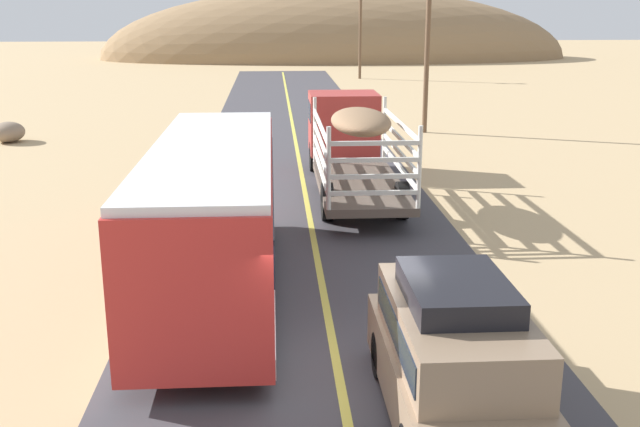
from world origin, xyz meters
The scene contains 10 objects.
ground_plane centered at (0.00, 0.00, 0.00)m, with size 240.00×240.00×0.00m, color tan.
road_surface centered at (0.00, 0.00, 0.01)m, with size 8.00×120.00×0.02m, color #423F44.
road_centre_line centered at (0.00, 0.00, 0.02)m, with size 0.16×117.60×0.00m, color #D8CC4C.
suv_near centered at (1.53, -1.38, 1.15)m, with size 1.90×4.62×2.29m.
livestock_truck centered at (1.58, 14.14, 1.79)m, with size 2.53×9.70×3.02m.
bus centered at (-2.32, 4.25, 1.75)m, with size 2.54×10.00×3.21m.
power_pole_mid centered at (6.37, 24.80, 4.43)m, with size 2.20×0.24×8.27m.
power_pole_far centered at (6.37, 52.38, 4.12)m, with size 2.20×0.24×7.67m.
boulder_near_shoulder centered at (-13.03, 23.36, 0.46)m, with size 1.45×1.62×0.92m, color #84705B.
distant_hill centered at (6.33, 76.95, 0.00)m, with size 53.54×21.12×15.78m, color #8D6E4C.
Camera 1 is at (-1.05, -11.24, 6.06)m, focal length 42.15 mm.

